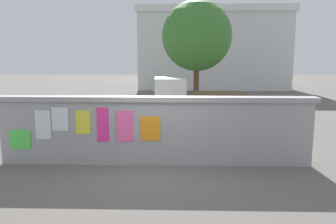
{
  "coord_description": "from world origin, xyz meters",
  "views": [
    {
      "loc": [
        0.58,
        -8.49,
        2.78
      ],
      "look_at": [
        0.28,
        1.83,
        1.04
      ],
      "focal_mm": 36.86,
      "sensor_mm": 36.0,
      "label": 1
    }
  ],
  "objects_px": {
    "motorcycle": "(239,131)",
    "bicycle_near": "(121,131)",
    "auto_rickshaw_truck": "(195,102)",
    "bicycle_far": "(116,114)",
    "person_walking": "(59,116)",
    "tree_roadside": "(197,36)"
  },
  "relations": [
    {
      "from": "motorcycle",
      "to": "bicycle_near",
      "type": "relative_size",
      "value": 1.11
    },
    {
      "from": "tree_roadside",
      "to": "bicycle_far",
      "type": "bearing_deg",
      "value": -129.17
    },
    {
      "from": "auto_rickshaw_truck",
      "to": "bicycle_near",
      "type": "xyz_separation_m",
      "value": [
        -2.49,
        -2.98,
        -0.54
      ]
    },
    {
      "from": "bicycle_far",
      "to": "person_walking",
      "type": "bearing_deg",
      "value": -104.61
    },
    {
      "from": "motorcycle",
      "to": "bicycle_far",
      "type": "relative_size",
      "value": 1.13
    },
    {
      "from": "tree_roadside",
      "to": "motorcycle",
      "type": "bearing_deg",
      "value": -82.87
    },
    {
      "from": "tree_roadside",
      "to": "person_walking",
      "type": "bearing_deg",
      "value": -118.89
    },
    {
      "from": "motorcycle",
      "to": "auto_rickshaw_truck",
      "type": "bearing_deg",
      "value": 110.01
    },
    {
      "from": "motorcycle",
      "to": "bicycle_near",
      "type": "height_order",
      "value": "bicycle_near"
    },
    {
      "from": "bicycle_far",
      "to": "tree_roadside",
      "type": "relative_size",
      "value": 0.31
    },
    {
      "from": "bicycle_far",
      "to": "tree_roadside",
      "type": "bearing_deg",
      "value": 50.83
    },
    {
      "from": "bicycle_far",
      "to": "person_walking",
      "type": "xyz_separation_m",
      "value": [
        -0.99,
        -3.8,
        0.62
      ]
    },
    {
      "from": "bicycle_far",
      "to": "tree_roadside",
      "type": "distance_m",
      "value": 6.35
    },
    {
      "from": "bicycle_near",
      "to": "bicycle_far",
      "type": "distance_m",
      "value": 3.02
    },
    {
      "from": "motorcycle",
      "to": "bicycle_near",
      "type": "distance_m",
      "value": 3.71
    },
    {
      "from": "auto_rickshaw_truck",
      "to": "bicycle_far",
      "type": "relative_size",
      "value": 2.2
    },
    {
      "from": "auto_rickshaw_truck",
      "to": "bicycle_far",
      "type": "bearing_deg",
      "value": -179.24
    },
    {
      "from": "tree_roadside",
      "to": "bicycle_near",
      "type": "bearing_deg",
      "value": -111.11
    },
    {
      "from": "motorcycle",
      "to": "tree_roadside",
      "type": "bearing_deg",
      "value": 97.13
    },
    {
      "from": "bicycle_far",
      "to": "person_walking",
      "type": "height_order",
      "value": "person_walking"
    },
    {
      "from": "auto_rickshaw_truck",
      "to": "bicycle_near",
      "type": "distance_m",
      "value": 3.92
    },
    {
      "from": "motorcycle",
      "to": "tree_roadside",
      "type": "relative_size",
      "value": 0.35
    }
  ]
}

